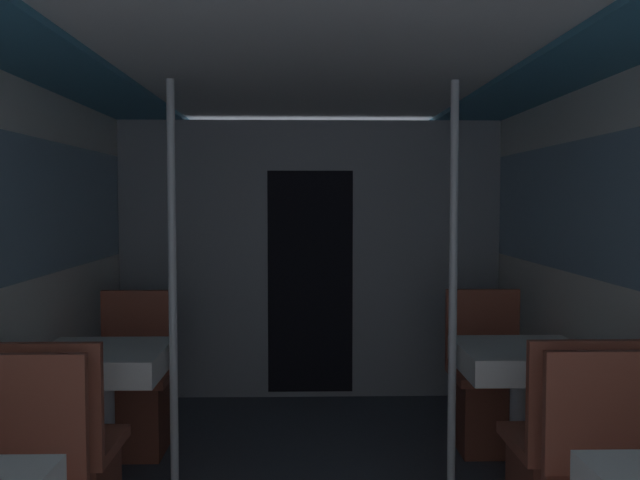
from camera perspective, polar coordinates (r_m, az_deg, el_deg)
name	(u,v)px	position (r m, az deg, el deg)	size (l,w,h in m)	color
ceiling_panel	(315,43)	(3.02, -0.37, 15.46)	(2.92, 6.50, 0.07)	white
bulkhead_far	(310,260)	(5.40, -0.79, -1.61)	(2.87, 0.09, 2.09)	gray
dining_table_left_1	(102,371)	(3.81, -17.02, -10.00)	(0.63, 0.63, 0.75)	#4C4C51
chair_left_far_1	(133,402)	(4.48, -14.75, -12.46)	(0.46, 0.46, 0.94)	brown
support_pole_left_1	(173,290)	(3.66, -11.71, -3.90)	(0.04, 0.04, 2.09)	silver
dining_table_right_1	(522,369)	(3.84, 15.84, -9.89)	(0.63, 0.63, 0.75)	#4C4C51
chair_right_far_1	(489,400)	(4.50, 13.39, -12.36)	(0.46, 0.46, 0.94)	brown
support_pole_right_1	(453,289)	(3.68, 10.59, -3.85)	(0.04, 0.04, 2.09)	silver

